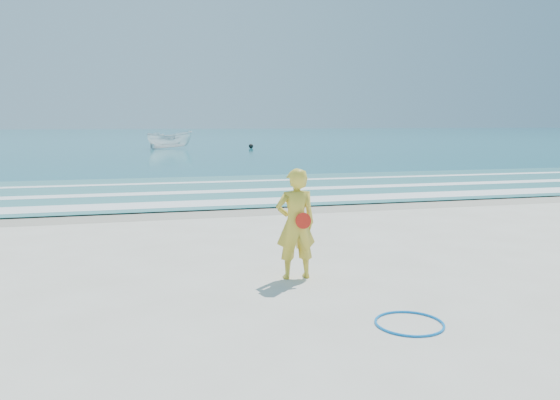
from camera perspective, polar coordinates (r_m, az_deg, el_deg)
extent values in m
plane|color=silver|center=(7.95, 2.22, -11.36)|extent=(400.00, 400.00, 0.00)
cube|color=#B2A893|center=(16.53, -6.87, -1.13)|extent=(400.00, 2.40, 0.00)
cube|color=#19727F|center=(112.22, -13.64, 6.60)|extent=(400.00, 190.00, 0.04)
cube|color=#59B7AD|center=(21.44, -8.70, 1.08)|extent=(400.00, 10.00, 0.01)
cube|color=white|center=(17.80, -7.44, -0.31)|extent=(400.00, 1.40, 0.01)
cube|color=white|center=(20.65, -8.47, 0.84)|extent=(400.00, 0.90, 0.01)
cube|color=white|center=(23.91, -9.33, 1.81)|extent=(400.00, 0.60, 0.01)
torus|color=#0B78D5|center=(7.59, 13.36, -12.42)|extent=(1.14, 1.14, 0.03)
imported|color=white|center=(54.57, -11.42, 6.17)|extent=(4.65, 2.31, 1.72)
sphere|color=black|center=(54.37, -3.05, 5.64)|extent=(0.45, 0.45, 0.45)
imported|color=gold|center=(9.25, 1.64, -2.50)|extent=(0.69, 0.46, 1.89)
cylinder|color=red|center=(9.09, 2.45, -2.18)|extent=(0.27, 0.08, 0.27)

